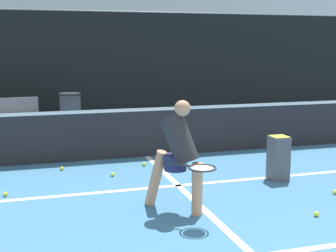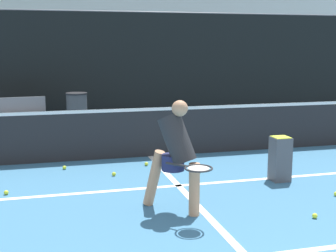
% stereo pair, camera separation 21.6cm
% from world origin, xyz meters
% --- Properties ---
extents(court_service_line, '(8.25, 0.10, 0.01)m').
position_xyz_m(court_service_line, '(0.00, 5.04, 0.00)').
color(court_service_line, white).
rests_on(court_service_line, ground).
extents(court_center_mark, '(0.10, 4.54, 0.01)m').
position_xyz_m(court_center_mark, '(0.00, 4.76, 0.00)').
color(court_center_mark, white).
rests_on(court_center_mark, ground).
extents(net, '(11.09, 0.09, 1.07)m').
position_xyz_m(net, '(0.00, 7.03, 0.51)').
color(net, slate).
rests_on(net, ground).
extents(fence_back, '(24.00, 0.06, 3.04)m').
position_xyz_m(fence_back, '(0.00, 11.31, 1.51)').
color(fence_back, black).
rests_on(fence_back, ground).
extents(player_practicing, '(0.77, 1.17, 1.46)m').
position_xyz_m(player_practicing, '(-0.34, 3.99, 0.79)').
color(player_practicing, tan).
rests_on(player_practicing, ground).
extents(tennis_ball_scattered_0, '(0.07, 0.07, 0.07)m').
position_xyz_m(tennis_ball_scattered_0, '(-2.52, 5.26, 0.03)').
color(tennis_ball_scattered_0, '#D1E033').
rests_on(tennis_ball_scattered_0, ground).
extents(tennis_ball_scattered_2, '(0.07, 0.07, 0.07)m').
position_xyz_m(tennis_ball_scattered_2, '(1.27, 3.30, 0.03)').
color(tennis_ball_scattered_2, '#D1E033').
rests_on(tennis_ball_scattered_2, ground).
extents(tennis_ball_scattered_3, '(0.07, 0.07, 0.07)m').
position_xyz_m(tennis_ball_scattered_3, '(2.28, 5.89, 0.03)').
color(tennis_ball_scattered_3, '#D1E033').
rests_on(tennis_ball_scattered_3, ground).
extents(tennis_ball_scattered_4, '(0.07, 0.07, 0.07)m').
position_xyz_m(tennis_ball_scattered_4, '(-1.65, 6.46, 0.03)').
color(tennis_ball_scattered_4, '#D1E033').
rests_on(tennis_ball_scattered_4, ground).
extents(tennis_ball_scattered_6, '(0.07, 0.07, 0.07)m').
position_xyz_m(tennis_ball_scattered_6, '(-0.88, 5.84, 0.03)').
color(tennis_ball_scattered_6, '#D1E033').
rests_on(tennis_ball_scattered_6, ground).
extents(tennis_ball_scattered_7, '(0.07, 0.07, 0.07)m').
position_xyz_m(tennis_ball_scattered_7, '(2.04, 3.99, 0.03)').
color(tennis_ball_scattered_7, '#D1E033').
rests_on(tennis_ball_scattered_7, ground).
extents(tennis_ball_scattered_8, '(0.07, 0.07, 0.07)m').
position_xyz_m(tennis_ball_scattered_8, '(-0.22, 6.35, 0.03)').
color(tennis_ball_scattered_8, '#D1E033').
rests_on(tennis_ball_scattered_8, ground).
extents(tennis_ball_scattered_10, '(0.07, 0.07, 0.07)m').
position_xyz_m(tennis_ball_scattered_10, '(0.53, 5.64, 0.03)').
color(tennis_ball_scattered_10, '#D1E033').
rests_on(tennis_ball_scattered_10, ground).
extents(ball_hopper, '(0.28, 0.28, 0.71)m').
position_xyz_m(ball_hopper, '(1.63, 4.91, 0.37)').
color(ball_hopper, '#4C4C51').
rests_on(ball_hopper, ground).
extents(courtside_bench, '(1.66, 0.54, 0.86)m').
position_xyz_m(courtside_bench, '(-2.73, 10.30, 0.47)').
color(courtside_bench, slate).
rests_on(courtside_bench, ground).
extents(trash_bin, '(0.53, 0.53, 0.97)m').
position_xyz_m(trash_bin, '(-1.18, 10.06, 0.49)').
color(trash_bin, '#3F3F42').
rests_on(trash_bin, ground).
extents(parked_car, '(1.71, 4.17, 1.44)m').
position_xyz_m(parked_car, '(-0.17, 15.44, 0.61)').
color(parked_car, navy).
rests_on(parked_car, ground).
extents(building_far, '(36.00, 2.40, 6.65)m').
position_xyz_m(building_far, '(0.00, 25.36, 3.32)').
color(building_far, beige).
rests_on(building_far, ground).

